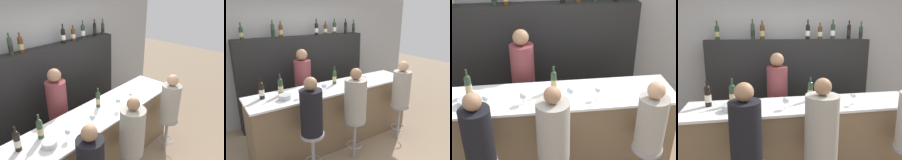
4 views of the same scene
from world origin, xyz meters
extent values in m
cube|color=#9E9E9E|center=(0.00, 1.75, 1.30)|extent=(6.40, 0.05, 2.60)
cube|color=brown|center=(0.00, 0.32, 0.51)|extent=(2.95, 0.64, 1.02)
cube|color=white|center=(0.00, 0.32, 1.04)|extent=(2.99, 0.68, 0.03)
cube|color=black|center=(0.00, 1.52, 0.90)|extent=(2.80, 0.28, 1.81)
cylinder|color=black|center=(-1.21, 0.44, 1.16)|extent=(0.08, 0.08, 0.22)
cylinder|color=beige|center=(-1.21, 0.44, 1.15)|extent=(0.08, 0.08, 0.09)
sphere|color=black|center=(-1.21, 0.44, 1.27)|extent=(0.08, 0.08, 0.08)
cylinder|color=black|center=(-1.21, 0.44, 1.33)|extent=(0.02, 0.02, 0.08)
cylinder|color=#233823|center=(-0.92, 0.44, 1.16)|extent=(0.08, 0.08, 0.23)
cylinder|color=tan|center=(-0.92, 0.44, 1.15)|extent=(0.08, 0.08, 0.09)
sphere|color=#233823|center=(-0.92, 0.44, 1.28)|extent=(0.08, 0.08, 0.08)
cylinder|color=#233823|center=(-0.92, 0.44, 1.34)|extent=(0.02, 0.02, 0.10)
cylinder|color=#233823|center=(0.06, 0.44, 1.16)|extent=(0.07, 0.07, 0.22)
cylinder|color=tan|center=(0.06, 0.44, 1.15)|extent=(0.07, 0.07, 0.09)
sphere|color=#233823|center=(0.06, 0.44, 1.27)|extent=(0.07, 0.07, 0.07)
cylinder|color=#233823|center=(0.06, 0.44, 1.32)|extent=(0.02, 0.02, 0.08)
cylinder|color=#233823|center=(-0.63, 1.52, 1.93)|extent=(0.07, 0.07, 0.23)
cylinder|color=black|center=(-0.63, 1.52, 1.91)|extent=(0.07, 0.07, 0.09)
sphere|color=#233823|center=(-0.63, 1.52, 2.04)|extent=(0.07, 0.07, 0.07)
cylinder|color=#233823|center=(-0.63, 1.52, 2.10)|extent=(0.02, 0.02, 0.08)
cylinder|color=#4C2D14|center=(-0.47, 1.52, 1.92)|extent=(0.08, 0.08, 0.21)
cylinder|color=tan|center=(-0.47, 1.52, 1.91)|extent=(0.08, 0.08, 0.09)
sphere|color=#4C2D14|center=(-0.47, 1.52, 2.02)|extent=(0.08, 0.08, 0.08)
cylinder|color=#4C2D14|center=(-0.47, 1.52, 2.08)|extent=(0.02, 0.02, 0.08)
cylinder|color=black|center=(0.31, 1.52, 1.92)|extent=(0.07, 0.07, 0.22)
cylinder|color=white|center=(0.31, 1.52, 1.91)|extent=(0.07, 0.07, 0.09)
sphere|color=black|center=(0.31, 1.52, 2.03)|extent=(0.07, 0.07, 0.07)
cylinder|color=black|center=(0.31, 1.52, 2.09)|extent=(0.02, 0.02, 0.10)
cylinder|color=#4C2D14|center=(0.53, 1.52, 1.90)|extent=(0.08, 0.08, 0.19)
cylinder|color=beige|center=(0.53, 1.52, 1.90)|extent=(0.08, 0.08, 0.08)
sphere|color=#4C2D14|center=(0.53, 1.52, 2.00)|extent=(0.08, 0.08, 0.08)
cylinder|color=#4C2D14|center=(0.53, 1.52, 2.05)|extent=(0.02, 0.02, 0.08)
cylinder|color=#233823|center=(0.76, 1.52, 1.92)|extent=(0.08, 0.08, 0.23)
cylinder|color=white|center=(0.76, 1.52, 1.91)|extent=(0.08, 0.08, 0.09)
sphere|color=#233823|center=(0.76, 1.52, 2.04)|extent=(0.08, 0.08, 0.08)
cylinder|color=#233823|center=(0.76, 1.52, 2.10)|extent=(0.02, 0.02, 0.09)
cylinder|color=black|center=(1.06, 1.52, 1.92)|extent=(0.06, 0.06, 0.23)
cylinder|color=black|center=(1.06, 1.52, 1.91)|extent=(0.07, 0.07, 0.09)
sphere|color=black|center=(1.06, 1.52, 2.04)|extent=(0.06, 0.06, 0.06)
cylinder|color=black|center=(1.06, 1.52, 2.09)|extent=(0.02, 0.02, 0.09)
cylinder|color=#233823|center=(1.30, 1.52, 1.91)|extent=(0.07, 0.07, 0.20)
cylinder|color=black|center=(1.30, 1.52, 1.90)|extent=(0.07, 0.07, 0.08)
sphere|color=#233823|center=(1.30, 1.52, 2.01)|extent=(0.07, 0.07, 0.07)
cylinder|color=#233823|center=(1.30, 1.52, 2.07)|extent=(0.02, 0.02, 0.10)
cylinder|color=silver|center=(-0.71, 0.18, 1.05)|extent=(0.06, 0.06, 0.00)
cylinder|color=silver|center=(-0.71, 0.18, 1.09)|extent=(0.01, 0.01, 0.06)
sphere|color=silver|center=(-0.71, 0.18, 1.15)|extent=(0.07, 0.07, 0.07)
cylinder|color=silver|center=(-0.30, 0.18, 1.05)|extent=(0.06, 0.06, 0.00)
cylinder|color=silver|center=(-0.30, 0.18, 1.08)|extent=(0.01, 0.01, 0.06)
sphere|color=silver|center=(-0.30, 0.18, 1.15)|extent=(0.08, 0.08, 0.08)
cylinder|color=silver|center=(0.23, 0.18, 1.05)|extent=(0.07, 0.07, 0.00)
cylinder|color=silver|center=(0.23, 0.18, 1.10)|extent=(0.01, 0.01, 0.09)
sphere|color=silver|center=(0.23, 0.18, 1.18)|extent=(0.08, 0.08, 0.08)
cylinder|color=silver|center=(0.54, 0.18, 1.05)|extent=(0.07, 0.07, 0.00)
cylinder|color=silver|center=(0.54, 0.18, 1.10)|extent=(0.01, 0.01, 0.08)
sphere|color=silver|center=(0.54, 0.18, 1.17)|extent=(0.07, 0.07, 0.07)
cylinder|color=#B7B7BC|center=(-0.93, 0.24, 1.09)|extent=(0.18, 0.18, 0.07)
sphere|color=#936B4C|center=(-0.76, -0.27, 1.40)|extent=(0.18, 0.18, 0.18)
cylinder|color=gray|center=(-0.02, -0.27, 0.66)|extent=(0.33, 0.33, 0.04)
cylinder|color=gray|center=(-0.02, -0.27, 1.00)|extent=(0.34, 0.34, 0.65)
sphere|color=#936B4C|center=(-0.02, -0.27, 1.42)|extent=(0.17, 0.17, 0.17)
cylinder|color=gray|center=(1.01, -0.27, 0.32)|extent=(0.05, 0.05, 0.64)
torus|color=gray|center=(1.01, -0.27, 0.22)|extent=(0.25, 0.25, 0.02)
cylinder|color=gray|center=(1.01, -0.27, 0.66)|extent=(0.33, 0.33, 0.04)
cylinder|color=gray|center=(1.01, -0.27, 0.99)|extent=(0.31, 0.31, 0.62)
sphere|color=tan|center=(1.01, -0.27, 1.39)|extent=(0.18, 0.18, 0.18)
cylinder|color=brown|center=(-0.30, 0.99, 0.71)|extent=(0.31, 0.31, 1.43)
sphere|color=#936B4C|center=(-0.30, 0.99, 1.53)|extent=(0.21, 0.21, 0.21)
camera|label=1|loc=(-1.94, -1.64, 2.80)|focal=35.00mm
camera|label=2|loc=(-1.93, -2.69, 2.28)|focal=35.00mm
camera|label=3|loc=(-0.22, -2.78, 2.95)|focal=50.00mm
camera|label=4|loc=(-0.69, -2.21, 1.92)|focal=35.00mm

